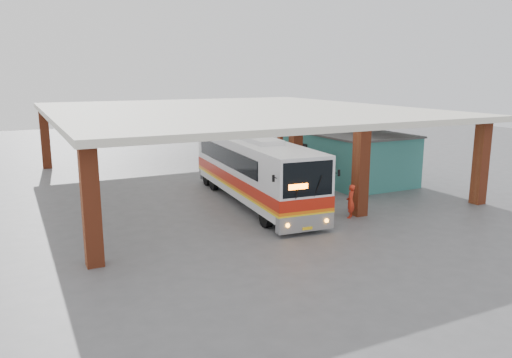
{
  "coord_description": "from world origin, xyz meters",
  "views": [
    {
      "loc": [
        -11.86,
        -21.59,
        6.72
      ],
      "look_at": [
        -1.07,
        0.0,
        1.61
      ],
      "focal_mm": 35.0,
      "sensor_mm": 36.0,
      "label": 1
    }
  ],
  "objects": [
    {
      "name": "ground",
      "position": [
        0.0,
        0.0,
        0.0
      ],
      "size": [
        90.0,
        90.0,
        0.0
      ],
      "primitive_type": "plane",
      "color": "#515154",
      "rests_on": "ground"
    },
    {
      "name": "canopy_roof",
      "position": [
        0.5,
        6.5,
        4.5
      ],
      "size": [
        21.0,
        23.0,
        0.3
      ],
      "primitive_type": "cube",
      "color": "silver",
      "rests_on": "brick_columns"
    },
    {
      "name": "motorcycle",
      "position": [
        4.7,
        2.92,
        0.46
      ],
      "size": [
        1.81,
        0.85,
        0.91
      ],
      "primitive_type": "imported",
      "rotation": [
        0.0,
        0.0,
        1.72
      ],
      "color": "black",
      "rests_on": "ground"
    },
    {
      "name": "coach_bus",
      "position": [
        -0.48,
        1.45,
        1.78
      ],
      "size": [
        3.56,
        12.47,
        3.59
      ],
      "rotation": [
        0.0,
        0.0,
        -0.08
      ],
      "color": "silver",
      "rests_on": "ground"
    },
    {
      "name": "red_chair",
      "position": [
        4.49,
        7.75,
        0.33
      ],
      "size": [
        0.45,
        0.45,
        0.72
      ],
      "rotation": [
        0.0,
        0.0,
        0.22
      ],
      "color": "red",
      "rests_on": "ground"
    },
    {
      "name": "pedestrian",
      "position": [
        2.35,
        -3.16,
        0.8
      ],
      "size": [
        0.69,
        0.68,
        1.6
      ],
      "primitive_type": "imported",
      "rotation": [
        0.0,
        0.0,
        3.89
      ],
      "color": "red",
      "rests_on": "ground"
    },
    {
      "name": "brick_columns",
      "position": [
        1.43,
        5.0,
        2.17
      ],
      "size": [
        20.1,
        21.6,
        4.35
      ],
      "color": "#953C20",
      "rests_on": "ground"
    },
    {
      "name": "shop_building",
      "position": [
        7.49,
        4.0,
        1.56
      ],
      "size": [
        5.2,
        8.2,
        3.11
      ],
      "color": "#317C75",
      "rests_on": "ground"
    }
  ]
}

